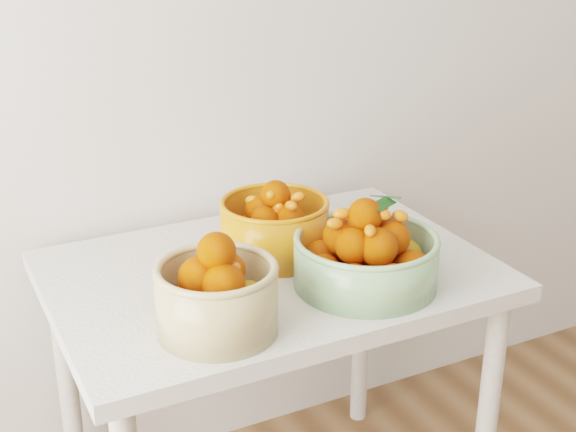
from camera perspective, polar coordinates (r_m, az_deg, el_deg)
name	(u,v)px	position (r m, az deg, el deg)	size (l,w,h in m)	color
table	(271,304)	(1.90, -1.22, -6.29)	(1.00, 0.70, 0.75)	silver
bowl_cream	(217,295)	(1.57, -5.06, -5.65)	(0.32, 0.32, 0.21)	tan
bowl_green	(366,255)	(1.76, 5.56, -2.79)	(0.40, 0.40, 0.20)	#8CB984
bowl_orange	(275,226)	(1.89, -0.93, -0.73)	(0.27, 0.27, 0.19)	orange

